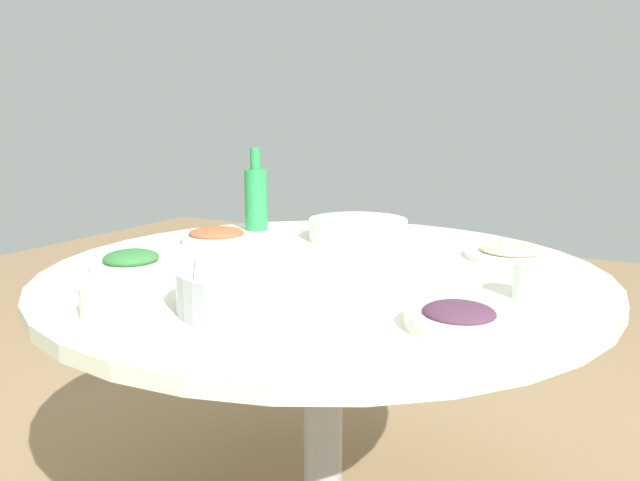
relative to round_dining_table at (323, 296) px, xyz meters
The scene contains 10 objects.
round_dining_table is the anchor object (origin of this frame).
rice_bowl 0.38m from the round_dining_table, 84.15° to the right, with size 0.30×0.30×0.09m.
soup_bowl 0.38m from the round_dining_table, 101.96° to the left, with size 0.33×0.30×0.06m.
dish_stirfry 0.45m from the round_dining_table, 164.78° to the left, with size 0.20×0.20×0.04m.
dish_noodles 0.52m from the round_dining_table, 41.03° to the left, with size 0.24×0.24×0.04m.
dish_eggplant 0.51m from the round_dining_table, 32.39° to the right, with size 0.20×0.20×0.04m.
dish_greens 0.48m from the round_dining_table, 148.96° to the right, with size 0.20×0.20×0.05m.
green_bottle 0.59m from the round_dining_table, 141.97° to the left, with size 0.07×0.07×0.27m.
tea_cup_near 0.51m from the round_dining_table, ahead, with size 0.07×0.07×0.07m, color white.
tea_cup_far 0.58m from the round_dining_table, 108.94° to the right, with size 0.08×0.08×0.06m, color beige.
Camera 1 is at (0.72, -1.32, 1.15)m, focal length 34.90 mm.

